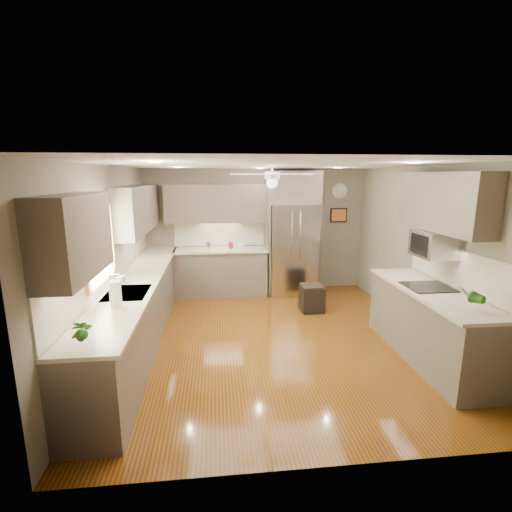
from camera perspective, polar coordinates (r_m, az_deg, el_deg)
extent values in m
plane|color=#482509|center=(5.63, 2.73, -12.54)|extent=(5.00, 5.00, 0.00)
plane|color=white|center=(5.11, 3.02, 13.82)|extent=(5.00, 5.00, 0.00)
plane|color=#6B6352|center=(7.67, -0.07, 3.94)|extent=(4.50, 0.00, 4.50)
plane|color=#6B6352|center=(2.89, 10.79, -10.50)|extent=(4.50, 0.00, 4.50)
plane|color=#6B6352|center=(5.36, -21.62, -0.55)|extent=(0.00, 5.00, 5.00)
plane|color=#6B6352|center=(6.01, 24.59, 0.49)|extent=(0.00, 5.00, 5.00)
cylinder|color=silver|center=(7.36, -7.34, 1.59)|extent=(0.11, 0.11, 0.15)
cylinder|color=maroon|center=(7.40, -3.90, 1.65)|extent=(0.11, 0.11, 0.13)
imported|color=white|center=(5.20, -20.04, -3.30)|extent=(0.10, 0.10, 0.18)
imported|color=#28621C|center=(3.45, -25.57, -10.34)|extent=(0.19, 0.16, 0.32)
imported|color=#28621C|center=(4.63, 30.15, -5.30)|extent=(0.21, 0.18, 0.31)
imported|color=beige|center=(7.39, -2.22, 1.36)|extent=(0.26, 0.26, 0.05)
cube|color=brown|center=(5.65, -17.62, -8.09)|extent=(0.60, 4.70, 0.90)
cube|color=beige|center=(5.51, -17.78, -3.49)|extent=(0.65, 4.70, 0.04)
cube|color=beige|center=(5.51, -21.08, -0.72)|extent=(0.02, 4.70, 0.50)
cube|color=brown|center=(7.49, -5.35, -2.56)|extent=(1.85, 0.60, 0.90)
cube|color=beige|center=(7.37, -5.42, 0.94)|extent=(1.85, 0.65, 0.04)
cube|color=beige|center=(7.62, -5.50, 3.45)|extent=(1.85, 0.02, 0.50)
cube|color=brown|center=(3.71, -26.22, 2.73)|extent=(0.33, 1.20, 0.75)
cube|color=brown|center=(6.49, -17.63, 6.97)|extent=(0.33, 2.40, 0.75)
cube|color=brown|center=(7.40, -5.58, 8.06)|extent=(2.15, 0.33, 0.75)
cube|color=brown|center=(5.36, 26.78, 7.44)|extent=(0.33, 1.70, 0.75)
cube|color=#BFF2B2|center=(4.83, -23.25, 1.62)|extent=(0.01, 1.00, 0.80)
cube|color=brown|center=(4.77, -23.40, 6.71)|extent=(0.05, 1.12, 0.06)
cube|color=brown|center=(4.91, -22.55, -3.30)|extent=(0.05, 1.12, 0.06)
cube|color=brown|center=(4.33, -24.93, 0.34)|extent=(0.05, 0.06, 0.80)
cube|color=brown|center=(5.33, -21.37, 2.68)|extent=(0.05, 0.06, 0.80)
cube|color=silver|center=(4.89, -19.21, -5.48)|extent=(0.50, 0.70, 0.03)
cube|color=#262626|center=(4.91, -19.18, -5.87)|extent=(0.44, 0.62, 0.05)
cylinder|color=silver|center=(4.91, -21.59, -4.09)|extent=(0.02, 0.02, 0.24)
cylinder|color=silver|center=(4.86, -21.02, -2.72)|extent=(0.16, 0.02, 0.02)
cube|color=silver|center=(7.48, 5.57, 1.03)|extent=(0.92, 0.72, 1.82)
cube|color=black|center=(7.21, 6.07, -1.48)|extent=(0.88, 0.02, 0.02)
cube|color=black|center=(7.09, 6.19, 3.19)|extent=(0.01, 0.02, 1.00)
cylinder|color=silver|center=(7.04, 5.61, 3.13)|extent=(0.02, 0.02, 0.90)
cylinder|color=silver|center=(7.08, 6.88, 3.15)|extent=(0.02, 0.02, 0.90)
cube|color=brown|center=(7.40, 5.67, 10.46)|extent=(1.04, 0.60, 0.63)
cube|color=brown|center=(7.46, 1.71, 1.04)|extent=(0.06, 0.60, 1.82)
cube|color=brown|center=(7.66, 9.14, 1.19)|extent=(0.06, 0.60, 1.82)
cube|color=brown|center=(5.40, 25.15, -9.66)|extent=(0.65, 2.20, 0.90)
cube|color=beige|center=(5.24, 25.47, -4.89)|extent=(0.70, 2.20, 0.04)
cube|color=beige|center=(5.36, 28.76, -1.78)|extent=(0.02, 2.20, 0.50)
cube|color=black|center=(5.32, 24.94, -4.33)|extent=(0.56, 0.52, 0.01)
cube|color=silver|center=(5.39, 25.73, 1.65)|extent=(0.42, 0.55, 0.34)
cube|color=black|center=(5.28, 23.79, 1.63)|extent=(0.02, 0.40, 0.26)
cylinder|color=white|center=(5.41, 2.50, 13.32)|extent=(0.03, 0.03, 0.08)
cylinder|color=white|center=(5.41, 2.49, 12.26)|extent=(0.22, 0.22, 0.10)
sphere|color=white|center=(5.41, 2.48, 11.20)|extent=(0.16, 0.16, 0.16)
cube|color=white|center=(5.47, 6.20, 12.41)|extent=(0.48, 0.11, 0.01)
cube|color=white|center=(5.75, 1.95, 12.46)|extent=(0.11, 0.48, 0.01)
cube|color=white|center=(5.37, -1.30, 12.48)|extent=(0.48, 0.11, 0.01)
cube|color=white|center=(5.06, 3.10, 12.48)|extent=(0.11, 0.48, 0.01)
cylinder|color=white|center=(6.37, -11.82, 13.22)|extent=(0.14, 0.14, 0.01)
cylinder|color=white|center=(6.69, 12.53, 13.13)|extent=(0.14, 0.14, 0.01)
cylinder|color=white|center=(3.89, -15.35, 13.83)|extent=(0.14, 0.14, 0.01)
cylinder|color=white|center=(4.39, 23.19, 13.07)|extent=(0.14, 0.14, 0.01)
cylinder|color=white|center=(6.89, 0.57, 13.37)|extent=(0.14, 0.14, 0.01)
cylinder|color=white|center=(7.96, 12.75, 9.73)|extent=(0.30, 0.03, 0.30)
cylinder|color=silver|center=(7.95, 12.79, 9.73)|extent=(0.29, 0.00, 0.29)
cube|color=black|center=(7.99, 12.60, 6.15)|extent=(0.36, 0.03, 0.30)
cube|color=#B65B24|center=(7.98, 12.63, 6.14)|extent=(0.30, 0.01, 0.24)
cube|color=black|center=(6.68, 8.56, -6.50)|extent=(0.39, 0.39, 0.44)
cube|color=black|center=(6.61, 8.63, -4.57)|extent=(0.37, 0.37, 0.03)
cylinder|color=white|center=(4.38, -20.80, -5.55)|extent=(0.13, 0.13, 0.30)
cylinder|color=silver|center=(4.37, -20.81, -5.43)|extent=(0.03, 0.03, 0.32)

